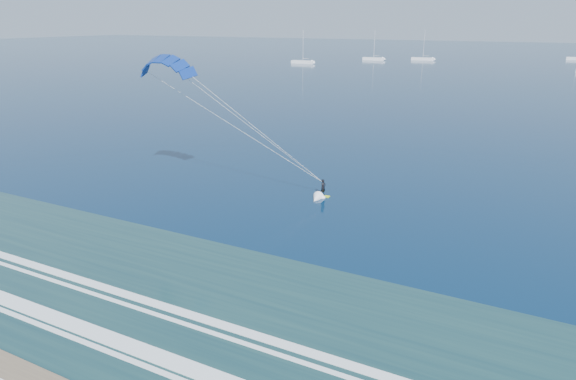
# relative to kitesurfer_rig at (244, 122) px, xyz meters

# --- Properties ---
(kitesurfer_rig) EXTENTS (18.58, 8.70, 14.81)m
(kitesurfer_rig) POSITION_rel_kitesurfer_rig_xyz_m (0.00, 0.00, 0.00)
(kitesurfer_rig) COLOR #C1EA1B
(kitesurfer_rig) RESTS_ON ground
(sailboat_0) EXTENTS (9.69, 2.40, 13.04)m
(sailboat_0) POSITION_rel_kitesurfer_rig_xyz_m (-67.35, 150.46, -6.84)
(sailboat_0) COLOR white
(sailboat_0) RESTS_ON ground
(sailboat_1) EXTENTS (9.52, 2.40, 12.96)m
(sailboat_1) POSITION_rel_kitesurfer_rig_xyz_m (-47.70, 180.76, -6.84)
(sailboat_1) COLOR white
(sailboat_1) RESTS_ON ground
(sailboat_2) EXTENTS (9.73, 2.40, 12.98)m
(sailboat_2) POSITION_rel_kitesurfer_rig_xyz_m (-28.48, 190.24, -6.84)
(sailboat_2) COLOR white
(sailboat_2) RESTS_ON ground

